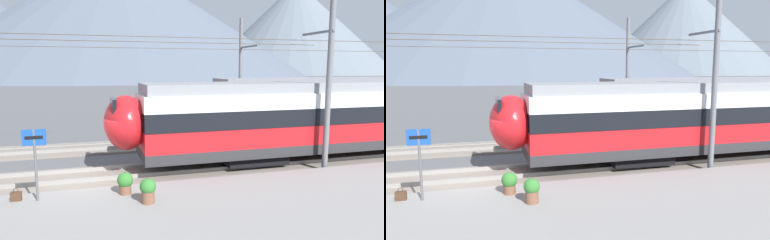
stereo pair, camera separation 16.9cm
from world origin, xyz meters
TOP-DOWN VIEW (x-y plane):
  - ground_plane at (0.00, 0.00)m, footprint 400.00×400.00m
  - platform_slab at (0.00, -4.31)m, footprint 120.00×6.25m
  - track_near at (0.00, 1.02)m, footprint 120.00×3.00m
  - track_far at (0.00, 6.53)m, footprint 120.00×3.00m
  - catenary_mast_mid at (9.95, -0.74)m, footprint 42.79×2.19m
  - catenary_mast_far_side at (10.22, 8.71)m, footprint 42.79×2.66m
  - platform_sign at (-1.36, -1.99)m, footprint 0.70×0.08m
  - handbag_near_sign at (-2.02, -1.80)m, footprint 0.32×0.18m
  - potted_plant_platform_edge at (1.35, -2.12)m, footprint 0.53×0.53m
  - potted_plant_by_shelter at (1.95, -3.13)m, footprint 0.51×0.51m
  - mountain_central_peak at (13.96, 167.56)m, footprint 181.04×181.04m
  - mountain_right_ridge at (140.02, 213.24)m, footprint 131.40×131.40m

SIDE VIEW (x-z plane):
  - ground_plane at x=0.00m, z-range 0.00..0.00m
  - track_near at x=0.00m, z-range -0.07..0.21m
  - track_far at x=0.00m, z-range -0.07..0.21m
  - platform_slab at x=0.00m, z-range 0.00..0.36m
  - handbag_near_sign at x=-2.02m, z-range 0.30..0.71m
  - potted_plant_platform_edge at x=1.35m, z-range 0.40..1.14m
  - potted_plant_by_shelter at x=1.95m, z-range 0.41..1.19m
  - platform_sign at x=-1.36m, z-range 0.89..3.17m
  - catenary_mast_far_side at x=10.22m, z-range 0.19..7.95m
  - catenary_mast_mid at x=9.95m, z-range 0.18..8.11m
  - mountain_central_peak at x=13.96m, z-range 0.00..57.98m
  - mountain_right_ridge at x=140.02m, z-range 0.00..62.41m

